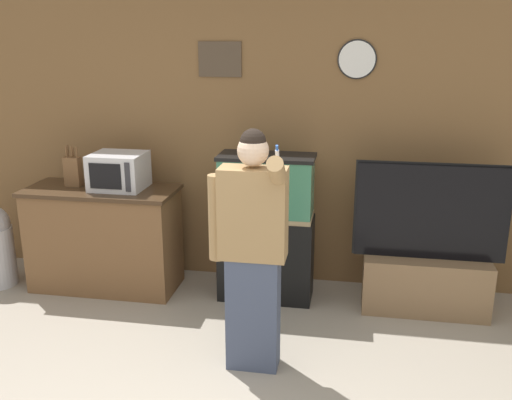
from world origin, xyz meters
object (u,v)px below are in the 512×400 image
(counter_island, at_px, (105,238))
(tv_on_stand, at_px, (426,268))
(person_standing, at_px, (252,249))
(aquarium_on_stand, at_px, (266,228))
(knife_block, at_px, (73,171))
(microwave, at_px, (119,171))

(counter_island, relative_size, tv_on_stand, 1.06)
(counter_island, distance_m, person_standing, 1.90)
(counter_island, xyz_separation_m, aquarium_on_stand, (1.46, 0.05, 0.17))
(counter_island, distance_m, aquarium_on_stand, 1.47)
(aquarium_on_stand, height_order, person_standing, person_standing)
(counter_island, height_order, person_standing, person_standing)
(knife_block, bearing_deg, microwave, -0.62)
(aquarium_on_stand, height_order, tv_on_stand, aquarium_on_stand)
(aquarium_on_stand, bearing_deg, person_standing, -86.10)
(aquarium_on_stand, relative_size, person_standing, 0.76)
(microwave, distance_m, knife_block, 0.43)
(aquarium_on_stand, bearing_deg, counter_island, -178.09)
(tv_on_stand, bearing_deg, knife_block, 179.69)
(microwave, height_order, aquarium_on_stand, aquarium_on_stand)
(microwave, relative_size, knife_block, 1.24)
(tv_on_stand, bearing_deg, microwave, 179.74)
(microwave, xyz_separation_m, knife_block, (-0.43, 0.00, -0.02))
(counter_island, distance_m, tv_on_stand, 2.80)
(microwave, bearing_deg, tv_on_stand, -0.26)
(counter_island, relative_size, person_standing, 0.80)
(counter_island, bearing_deg, tv_on_stand, 0.51)
(aquarium_on_stand, distance_m, tv_on_stand, 1.36)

